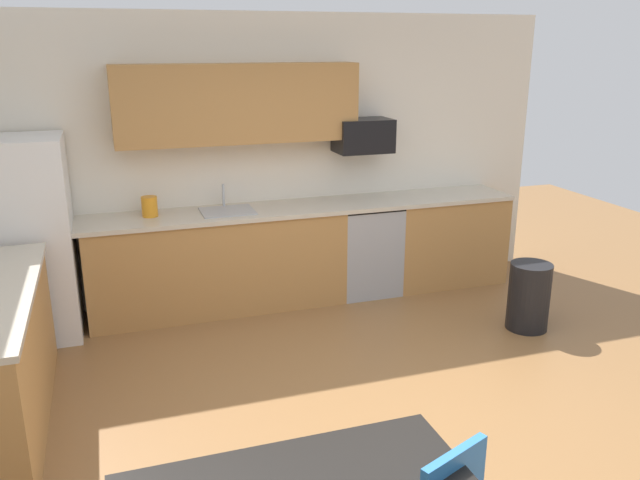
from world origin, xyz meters
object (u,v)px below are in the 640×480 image
(trash_bin, at_px, (529,296))
(kettle, at_px, (150,208))
(oven_range, at_px, (365,247))
(microwave, at_px, (363,136))
(refrigerator, at_px, (25,240))

(trash_bin, bearing_deg, kettle, 156.06)
(oven_range, distance_m, trash_bin, 1.67)
(trash_bin, height_order, kettle, kettle)
(microwave, xyz_separation_m, trash_bin, (1.02, -1.41, -1.26))
(microwave, bearing_deg, kettle, -178.61)
(microwave, bearing_deg, trash_bin, -54.30)
(refrigerator, distance_m, trash_bin, 4.32)
(refrigerator, relative_size, trash_bin, 2.85)
(refrigerator, distance_m, kettle, 1.05)
(microwave, height_order, kettle, microwave)
(microwave, relative_size, kettle, 2.70)
(trash_bin, distance_m, kettle, 3.44)
(oven_range, bearing_deg, trash_bin, -52.29)
(oven_range, distance_m, kettle, 2.13)
(refrigerator, xyz_separation_m, oven_range, (3.09, 0.08, -0.40))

